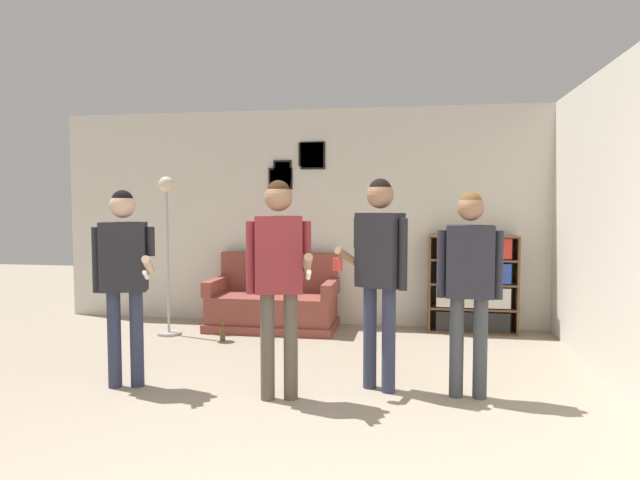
# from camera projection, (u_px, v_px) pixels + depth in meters

# --- Properties ---
(wall_back) EXTENTS (7.41, 0.08, 2.70)m
(wall_back) POSITION_uv_depth(u_px,v_px,m) (342.00, 217.00, 7.16)
(wall_back) COLOR silver
(wall_back) RESTS_ON ground_plane
(wall_right) EXTENTS (0.06, 6.86, 2.70)m
(wall_right) POSITION_uv_depth(u_px,v_px,m) (623.00, 226.00, 4.51)
(wall_right) COLOR silver
(wall_right) RESTS_ON ground_plane
(couch) EXTENTS (1.54, 0.80, 0.90)m
(couch) POSITION_uv_depth(u_px,v_px,m) (274.00, 304.00, 6.95)
(couch) COLOR brown
(couch) RESTS_ON ground_plane
(bookshelf) EXTENTS (1.03, 0.30, 1.15)m
(bookshelf) POSITION_uv_depth(u_px,v_px,m) (472.00, 284.00, 6.73)
(bookshelf) COLOR brown
(bookshelf) RESTS_ON ground_plane
(floor_lamp) EXTENTS (0.28, 0.28, 1.83)m
(floor_lamp) POSITION_uv_depth(u_px,v_px,m) (167.00, 234.00, 6.56)
(floor_lamp) COLOR #ADA89E
(floor_lamp) RESTS_ON ground_plane
(person_player_foreground_left) EXTENTS (0.56, 0.41, 1.64)m
(person_player_foreground_left) POSITION_uv_depth(u_px,v_px,m) (124.00, 267.00, 4.68)
(person_player_foreground_left) COLOR #2D334C
(person_player_foreground_left) RESTS_ON ground_plane
(person_player_foreground_center) EXTENTS (0.55, 0.43, 1.70)m
(person_player_foreground_center) POSITION_uv_depth(u_px,v_px,m) (279.00, 265.00, 4.38)
(person_player_foreground_center) COLOR brown
(person_player_foreground_center) RESTS_ON ground_plane
(person_watcher_holding_cup) EXTENTS (0.59, 0.36, 1.73)m
(person_watcher_holding_cup) POSITION_uv_depth(u_px,v_px,m) (379.00, 260.00, 4.60)
(person_watcher_holding_cup) COLOR #2D334C
(person_watcher_holding_cup) RESTS_ON ground_plane
(person_spectator_near_bookshelf) EXTENTS (0.50, 0.21, 1.62)m
(person_spectator_near_bookshelf) POSITION_uv_depth(u_px,v_px,m) (470.00, 273.00, 4.43)
(person_spectator_near_bookshelf) COLOR #3D4247
(person_spectator_near_bookshelf) RESTS_ON ground_plane
(bottle_on_floor) EXTENTS (0.06, 0.06, 0.23)m
(bottle_on_floor) POSITION_uv_depth(u_px,v_px,m) (223.00, 333.00, 6.32)
(bottle_on_floor) COLOR brown
(bottle_on_floor) RESTS_ON ground_plane
(drinking_cup) EXTENTS (0.08, 0.08, 0.11)m
(drinking_cup) POSITION_uv_depth(u_px,v_px,m) (462.00, 231.00, 6.71)
(drinking_cup) COLOR yellow
(drinking_cup) RESTS_ON bookshelf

